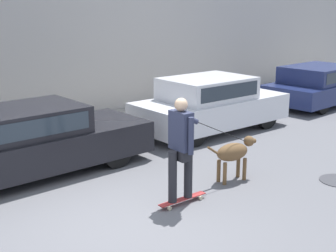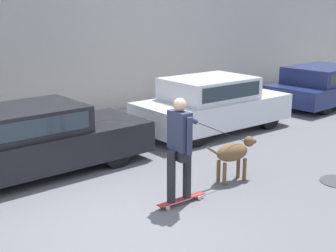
% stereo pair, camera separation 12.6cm
% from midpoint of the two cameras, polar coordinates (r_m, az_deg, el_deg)
% --- Properties ---
extents(ground_plane, '(36.00, 36.00, 0.00)m').
position_cam_midpoint_polar(ground_plane, '(7.03, -5.43, -11.70)').
color(ground_plane, slate).
extents(parked_car_1, '(4.55, 1.67, 1.30)m').
position_cam_midpoint_polar(parked_car_1, '(9.04, -17.01, -1.94)').
color(parked_car_1, black).
rests_on(parked_car_1, ground_plane).
extents(parked_car_2, '(4.08, 1.85, 1.37)m').
position_cam_midpoint_polar(parked_car_2, '(11.74, 4.86, 2.58)').
color(parked_car_2, black).
rests_on(parked_car_2, ground_plane).
extents(parked_car_3, '(4.07, 1.94, 1.23)m').
position_cam_midpoint_polar(parked_car_3, '(15.66, 17.79, 4.75)').
color(parked_car_3, black).
rests_on(parked_car_3, ground_plane).
extents(dog, '(1.08, 0.42, 0.79)m').
position_cam_midpoint_polar(dog, '(8.47, 7.60, -3.24)').
color(dog, brown).
rests_on(dog, ground_plane).
extents(skateboarder, '(2.19, 0.56, 1.74)m').
position_cam_midpoint_polar(skateboarder, '(7.26, 1.16, -2.31)').
color(skateboarder, beige).
rests_on(skateboarder, ground_plane).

